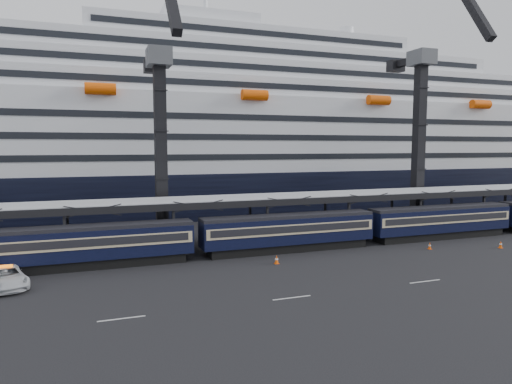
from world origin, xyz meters
TOP-DOWN VIEW (x-y plane):
  - ground at (0.00, 0.00)m, footprint 260.00×260.00m
  - train at (-4.65, 10.00)m, footprint 133.05×3.00m
  - canopy at (0.00, 14.00)m, footprint 130.00×6.25m
  - cruise_ship at (-1.08, 45.99)m, footprint 214.09×28.84m
  - crane_dark_near at (-20.00, 18.59)m, footprint 4.50×17.75m
  - crane_dark_mid at (15.00, 17.59)m, footprint 4.50×18.24m
  - pickup_truck at (-34.15, 5.91)m, footprint 4.40×6.42m
  - traffic_cone_b at (-33.25, 5.35)m, footprint 0.38×0.38m
  - traffic_cone_c at (-11.29, 5.45)m, footprint 0.42×0.42m
  - traffic_cone_d at (6.68, 5.54)m, footprint 0.38×0.38m
  - traffic_cone_f at (14.34, 3.32)m, footprint 0.41×0.41m

SIDE VIEW (x-z plane):
  - ground at x=0.00m, z-range 0.00..0.00m
  - traffic_cone_b at x=-33.25m, z-range 0.00..0.76m
  - traffic_cone_d at x=6.68m, z-range 0.00..0.76m
  - traffic_cone_f at x=14.34m, z-range -0.01..0.82m
  - traffic_cone_c at x=-11.29m, z-range -0.01..0.84m
  - pickup_truck at x=-34.15m, z-range 0.00..1.63m
  - train at x=-4.65m, z-range 0.18..4.23m
  - canopy at x=0.00m, z-range 2.49..8.01m
  - crane_dark_near at x=-20.00m, z-range -5.61..29.47m
  - cruise_ship at x=-1.08m, z-range -4.66..29.34m
  - crane_dark_mid at x=15.00m, z-range -6.46..33.18m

